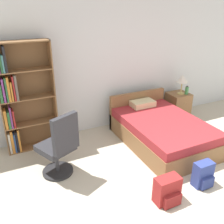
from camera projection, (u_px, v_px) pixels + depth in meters
name	position (u px, v px, depth m)	size (l,w,h in m)	color
wall_back	(106.00, 68.00, 5.16)	(9.00, 0.06, 2.60)	silver
bookshelf	(20.00, 99.00, 4.37)	(0.95, 0.27, 1.99)	brown
bed	(160.00, 130.00, 4.87)	(1.33, 1.99, 0.77)	brown
office_chair	(59.00, 147.00, 3.83)	(0.65, 0.70, 1.11)	#232326
nightstand	(178.00, 105.00, 5.93)	(0.48, 0.47, 0.60)	brown
table_lamp	(182.00, 79.00, 5.65)	(0.26, 0.26, 0.45)	tan
water_bottle	(187.00, 90.00, 5.73)	(0.08, 0.08, 0.20)	#3F8C4C
backpack_blue	(203.00, 175.00, 3.73)	(0.29, 0.22, 0.40)	navy
backpack_red	(168.00, 191.00, 3.42)	(0.35, 0.26, 0.39)	maroon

